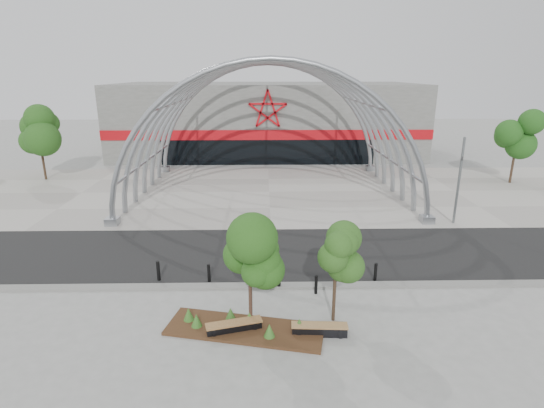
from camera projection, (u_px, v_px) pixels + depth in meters
The scene contains 19 objects.
ground at pixel (274, 284), 19.36m from camera, with size 140.00×140.00×0.00m, color gray.
road at pixel (272, 253), 22.69m from camera, with size 140.00×7.00×0.02m, color black.
forecourt at pixel (269, 192), 34.14m from camera, with size 60.00×17.00×0.04m, color #A09A92.
kerb at pixel (274, 286), 19.10m from camera, with size 60.00×0.50×0.12m, color slate.
arena_building at pixel (267, 118), 50.08m from camera, with size 34.00×15.24×8.00m.
vault_canopy at pixel (269, 192), 34.14m from camera, with size 20.80×15.80×20.36m.
planting_bed at pixel (243, 326), 15.91m from camera, with size 6.12×3.01×0.62m.
signal_pole at pixel (459, 180), 26.25m from camera, with size 0.23×0.78×5.53m.
street_tree_0 at pixel (250, 253), 15.34m from camera, with size 1.85×1.85×4.21m.
street_tree_1 at pixel (336, 255), 15.77m from camera, with size 1.63×1.63×3.85m.
bench_0 at pixel (234, 327), 15.74m from camera, with size 2.14×0.98×0.44m.
bench_1 at pixel (319, 330), 15.59m from camera, with size 2.09×0.57×0.43m.
bollard_0 at pixel (158, 271), 19.58m from camera, with size 0.16×0.16×0.98m, color black.
bollard_1 at pixel (209, 273), 19.46m from camera, with size 0.14×0.14×0.88m, color black.
bollard_2 at pixel (279, 277), 18.87m from camera, with size 0.18×0.18×1.11m, color black.
bollard_3 at pixel (316, 285), 18.44m from camera, with size 0.14×0.14×0.85m, color black.
bollard_4 at pixel (375, 272), 19.54m from camera, with size 0.14×0.14×0.89m, color black.
bg_tree_0 at pixel (38, 128), 36.68m from camera, with size 3.00×3.00×6.45m.
bg_tree_1 at pixel (518, 134), 35.65m from camera, with size 2.70×2.70×5.91m.
Camera 1 is at (-0.42, -17.37, 9.30)m, focal length 28.00 mm.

